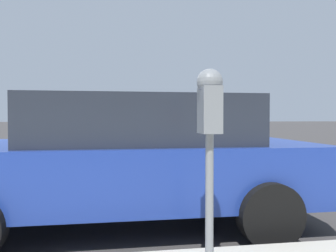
% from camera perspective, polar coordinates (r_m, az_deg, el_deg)
% --- Properties ---
extents(ground_plane, '(220.00, 220.00, 0.00)m').
position_cam_1_polar(ground_plane, '(5.01, -8.43, -13.15)').
color(ground_plane, '#3D3A3A').
extents(parking_meter, '(0.21, 0.19, 1.45)m').
position_cam_1_polar(parking_meter, '(2.39, 7.26, 1.65)').
color(parking_meter, gray).
rests_on(parking_meter, sidewalk).
extents(car_blue, '(2.09, 4.40, 1.51)m').
position_cam_1_polar(car_blue, '(3.93, -6.63, -5.41)').
color(car_blue, navy).
rests_on(car_blue, ground_plane).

